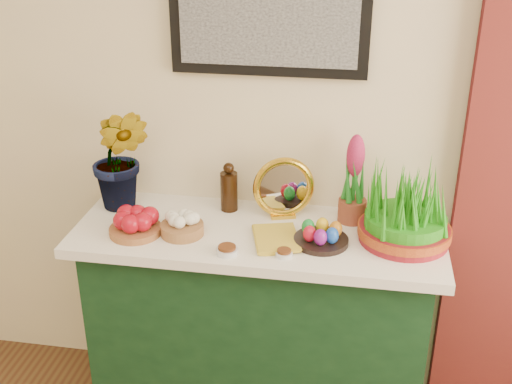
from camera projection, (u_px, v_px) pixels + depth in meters
The scene contains 13 objects.
sideboard at pixel (258, 329), 2.64m from camera, with size 1.30×0.45×0.85m, color #153A1C.
tablecloth at pixel (258, 234), 2.45m from camera, with size 1.40×0.55×0.04m, color white.
hyacinth_green at pixel (119, 142), 2.50m from camera, with size 0.28×0.24×0.57m, color #207A22.
apple_bowl at pixel (135, 224), 2.40m from camera, with size 0.23×0.23×0.10m.
garlic_basket at pixel (182, 225), 2.39m from camera, with size 0.16×0.16×0.09m.
vinegar_cruet at pixel (229, 189), 2.56m from camera, with size 0.07×0.07×0.20m.
mirror at pixel (284, 188), 2.50m from camera, with size 0.25×0.12×0.25m.
book at pixel (254, 239), 2.34m from camera, with size 0.14×0.21×0.03m, color gold.
spice_dish_left at pixel (227, 250), 2.27m from camera, with size 0.08×0.08×0.03m.
spice_dish_right at pixel (284, 253), 2.26m from camera, with size 0.06×0.06×0.03m.
egg_plate at pixel (321, 236), 2.33m from camera, with size 0.26×0.26×0.08m.
hyacinth_pink at pixel (354, 183), 2.44m from camera, with size 0.11×0.11×0.36m.
wheatgrass_sabzeh at pixel (406, 211), 2.31m from camera, with size 0.34×0.34×0.28m.
Camera 1 is at (0.42, -0.12, 2.05)m, focal length 45.00 mm.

